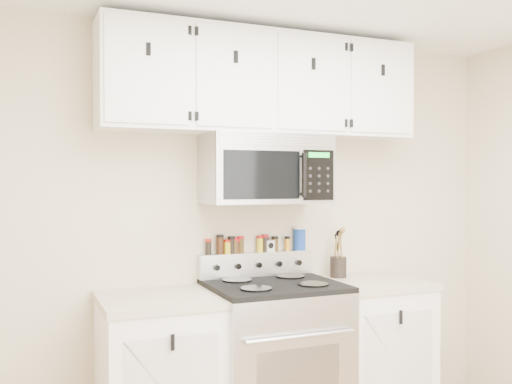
{
  "coord_description": "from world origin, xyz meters",
  "views": [
    {
      "loc": [
        -1.39,
        -1.64,
        1.55
      ],
      "look_at": [
        -0.11,
        1.45,
        1.49
      ],
      "focal_mm": 40.0,
      "sensor_mm": 36.0,
      "label": 1
    }
  ],
  "objects_px": {
    "microwave": "(266,169)",
    "range": "(274,361)",
    "salt_canister": "(299,239)",
    "utensil_crock": "(338,265)"
  },
  "relations": [
    {
      "from": "microwave",
      "to": "range",
      "type": "bearing_deg",
      "value": -90.23
    },
    {
      "from": "salt_canister",
      "to": "microwave",
      "type": "bearing_deg",
      "value": -153.36
    },
    {
      "from": "microwave",
      "to": "utensil_crock",
      "type": "xyz_separation_m",
      "value": [
        0.55,
        0.06,
        -0.63
      ]
    },
    {
      "from": "microwave",
      "to": "salt_canister",
      "type": "xyz_separation_m",
      "value": [
        0.31,
        0.16,
        -0.45
      ]
    },
    {
      "from": "utensil_crock",
      "to": "range",
      "type": "bearing_deg",
      "value": -161.37
    },
    {
      "from": "range",
      "to": "salt_canister",
      "type": "bearing_deg",
      "value": 42.27
    },
    {
      "from": "range",
      "to": "salt_canister",
      "type": "xyz_separation_m",
      "value": [
        0.31,
        0.28,
        0.69
      ]
    },
    {
      "from": "range",
      "to": "microwave",
      "type": "bearing_deg",
      "value": 89.77
    },
    {
      "from": "microwave",
      "to": "utensil_crock",
      "type": "height_order",
      "value": "microwave"
    },
    {
      "from": "range",
      "to": "utensil_crock",
      "type": "xyz_separation_m",
      "value": [
        0.55,
        0.18,
        0.51
      ]
    }
  ]
}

